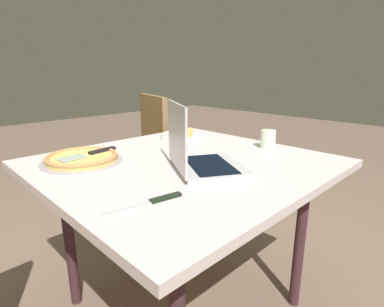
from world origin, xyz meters
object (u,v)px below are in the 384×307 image
pizza_plate (183,135)px  chair_near (137,152)px  laptop (199,157)px  table_knife (152,202)px  dining_table (184,175)px  drink_cup (268,139)px  pizza_tray (82,158)px

pizza_plate → chair_near: size_ratio=0.28×
laptop → table_knife: laptop is taller
laptop → chair_near: 1.07m
dining_table → table_knife: size_ratio=4.50×
laptop → drink_cup: laptop is taller
table_knife → pizza_plate: bearing=41.2°
laptop → chair_near: (0.38, 0.97, -0.24)m
pizza_plate → chair_near: chair_near is taller
pizza_plate → pizza_tray: (-0.62, -0.05, 0.00)m
pizza_tray → table_knife: bearing=-94.2°
dining_table → drink_cup: (0.43, -0.13, 0.11)m
table_knife → dining_table: bearing=34.8°
pizza_plate → pizza_tray: size_ratio=0.79×
pizza_tray → pizza_plate: bearing=5.0°
dining_table → table_knife: (-0.35, -0.24, 0.07)m
dining_table → pizza_plate: pizza_plate is taller
laptop → pizza_plate: 0.58m
dining_table → laptop: 0.18m
pizza_plate → pizza_tray: pizza_plate is taller
dining_table → pizza_plate: (0.31, 0.33, 0.08)m
laptop → pizza_tray: laptop is taller
pizza_plate → table_knife: bearing=-138.8°
laptop → chair_near: bearing=68.7°
pizza_tray → drink_cup: (0.74, -0.41, 0.03)m
dining_table → drink_cup: size_ratio=12.42×
laptop → table_knife: (-0.30, -0.11, -0.05)m
drink_cup → pizza_plate: bearing=105.4°
dining_table → pizza_plate: 0.46m
laptop → drink_cup: 0.48m
table_knife → drink_cup: (0.78, 0.11, 0.04)m
drink_cup → chair_near: bearing=95.9°
table_knife → drink_cup: drink_cup is taller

